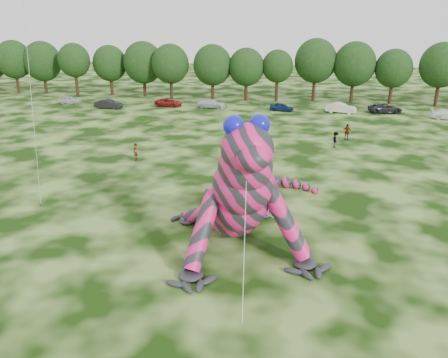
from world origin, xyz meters
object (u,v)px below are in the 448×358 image
object	(u,v)px
tree_5	(144,69)
spectator_1	(224,153)
tree_1	(15,67)
car_2	(169,102)
inflatable_gecko	(230,168)
spectator_2	(335,140)
tree_3	(75,70)
car_6	(385,108)
tree_2	(43,67)
tree_13	(440,75)
tree_8	(246,75)
tree_10	(315,70)
tree_9	(277,76)
car_0	(70,100)
tree_11	(354,72)
tree_4	(110,70)
car_1	(108,104)
tree_12	(393,77)
car_3	(211,104)
spectator_3	(347,132)
car_5	(341,108)
tree_7	(213,72)
car_4	(282,107)
spectator_5	(249,170)
spectator_0	(135,152)

from	to	relation	value
tree_5	spectator_1	xyz separation A→B (m)	(20.65, -35.98, -4.07)
tree_1	car_2	xyz separation A→B (m)	(32.25, -8.32, -4.28)
inflatable_gecko	spectator_2	size ratio (longest dim) A/B	10.11
tree_3	car_6	distance (m)	54.29
tree_2	tree_13	distance (m)	70.17
tree_3	spectator_1	size ratio (longest dim) A/B	5.71
car_2	spectator_2	world-z (taller)	spectator_2
tree_8	tree_10	size ratio (longest dim) A/B	0.85
tree_9	car_0	size ratio (longest dim) A/B	2.32
tree_10	tree_11	xyz separation A→B (m)	(6.39, -0.38, -0.22)
tree_4	car_1	bearing A→B (deg)	-69.79
tree_12	car_3	world-z (taller)	tree_12
car_0	spectator_1	distance (m)	40.64
car_1	tree_9	bearing A→B (deg)	-63.58
tree_2	tree_12	distance (m)	63.04
car_0	spectator_3	world-z (taller)	spectator_3
inflatable_gecko	tree_13	size ratio (longest dim) A/B	1.75
tree_9	spectator_1	distance (m)	35.24
car_2	spectator_3	bearing A→B (deg)	-113.37
car_5	tree_1	bearing A→B (deg)	92.15
tree_7	spectator_2	xyz separation A→B (m)	(19.10, -27.45, -3.86)
tree_13	spectator_3	xyz separation A→B (m)	(-16.52, -24.10, -4.13)
tree_5	car_2	world-z (taller)	tree_5
tree_10	car_4	size ratio (longest dim) A/B	2.86
tree_1	spectator_2	world-z (taller)	tree_1
tree_3	tree_10	bearing A→B (deg)	2.01
tree_11	tree_5	bearing A→B (deg)	179.63
tree_13	spectator_1	bearing A→B (deg)	-130.50
tree_5	tree_13	bearing A→B (deg)	-1.49
car_5	tree_5	bearing A→B (deg)	85.35
tree_4	spectator_2	distance (m)	48.68
tree_7	car_2	xyz separation A→B (m)	(-6.02, -7.08, -4.11)
car_0	spectator_2	xyz separation A→B (m)	(42.13, -19.82, 0.24)
tree_13	tree_11	bearing A→B (deg)	175.42
inflatable_gecko	tree_13	bearing A→B (deg)	41.68
car_2	spectator_5	size ratio (longest dim) A/B	2.39
tree_12	tree_13	bearing A→B (deg)	-4.92
tree_4	car_1	xyz separation A→B (m)	(4.56, -12.38, -3.81)
spectator_0	spectator_2	xyz separation A→B (m)	(20.35, 8.19, -0.02)
car_2	car_5	size ratio (longest dim) A/B	0.98
tree_11	car_4	size ratio (longest dim) A/B	2.74
tree_13	tree_4	bearing A→B (deg)	178.40
car_3	spectator_5	bearing A→B (deg)	-159.08
tree_12	spectator_3	world-z (taller)	tree_12
tree_4	tree_10	world-z (taller)	tree_10
tree_12	spectator_3	distance (m)	26.68
tree_13	car_3	world-z (taller)	tree_13
spectator_0	spectator_5	distance (m)	12.60
tree_3	tree_7	world-z (taller)	tree_7
tree_8	tree_13	world-z (taller)	tree_13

